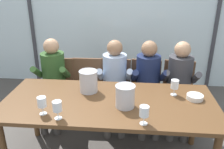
{
  "coord_description": "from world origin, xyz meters",
  "views": [
    {
      "loc": [
        0.23,
        -2.17,
        1.98
      ],
      "look_at": [
        0.0,
        0.35,
        0.93
      ],
      "focal_mm": 38.3,
      "sensor_mm": 36.0,
      "label": 1
    }
  ],
  "objects": [
    {
      "name": "wine_glass_by_right_taster",
      "position": [
        0.34,
        -0.39,
        0.9
      ],
      "size": [
        0.08,
        0.08,
        0.17
      ],
      "color": "silver",
      "rests_on": "dining_table"
    },
    {
      "name": "person_navy_polo",
      "position": [
        0.45,
        0.76,
        0.7
      ],
      "size": [
        0.48,
        0.63,
        1.21
      ],
      "rotation": [
        0.0,
        0.0,
        0.08
      ],
      "color": "#192347",
      "rests_on": "ground"
    },
    {
      "name": "chair_center",
      "position": [
        -0.01,
        0.91,
        0.52
      ],
      "size": [
        0.47,
        0.47,
        0.89
      ],
      "rotation": [
        0.0,
        0.0,
        -0.06
      ],
      "color": "brown",
      "rests_on": "ground"
    },
    {
      "name": "person_pale_blue_shirt",
      "position": [
        -0.0,
        0.76,
        0.7
      ],
      "size": [
        0.48,
        0.63,
        1.21
      ],
      "rotation": [
        0.0,
        0.0,
        0.07
      ],
      "color": "#9EB2D1",
      "rests_on": "ground"
    },
    {
      "name": "window_mullion_left",
      "position": [
        -1.67,
        2.17,
        1.3
      ],
      "size": [
        0.06,
        0.06,
        2.6
      ],
      "primitive_type": "cube",
      "color": "#38383D",
      "rests_on": "ground"
    },
    {
      "name": "tasting_bowl",
      "position": [
        0.89,
        0.11,
        0.8
      ],
      "size": [
        0.17,
        0.17,
        0.05
      ],
      "primitive_type": "cylinder",
      "color": "silver",
      "rests_on": "dining_table"
    },
    {
      "name": "wine_glass_near_bucket",
      "position": [
        -0.43,
        -0.37,
        0.9
      ],
      "size": [
        0.08,
        0.08,
        0.17
      ],
      "color": "silver",
      "rests_on": "dining_table"
    },
    {
      "name": "window_glass_panel",
      "position": [
        0.0,
        2.19,
        1.3
      ],
      "size": [
        7.42,
        0.03,
        2.6
      ],
      "primitive_type": "cube",
      "color": "silver",
      "rests_on": "ground"
    },
    {
      "name": "ground",
      "position": [
        0.0,
        1.0,
        0.0
      ],
      "size": [
        14.0,
        14.0,
        0.0
      ],
      "primitive_type": "plane",
      "color": "#4C4742"
    },
    {
      "name": "chair_right_of_center",
      "position": [
        0.41,
        0.91,
        0.52
      ],
      "size": [
        0.5,
        0.5,
        0.89
      ],
      "rotation": [
        0.0,
        0.0,
        -0.14
      ],
      "color": "brown",
      "rests_on": "ground"
    },
    {
      "name": "ice_bucket_secondary",
      "position": [
        0.17,
        -0.1,
        0.9
      ],
      "size": [
        0.2,
        0.2,
        0.23
      ],
      "color": "#B7B7BC",
      "rests_on": "dining_table"
    },
    {
      "name": "hillside_vineyard",
      "position": [
        0.0,
        6.41,
        0.94
      ],
      "size": [
        13.42,
        2.4,
        1.87
      ],
      "primitive_type": "cube",
      "color": "#477A38",
      "rests_on": "ground"
    },
    {
      "name": "dining_table",
      "position": [
        0.0,
        0.0,
        0.7
      ],
      "size": [
        2.22,
        0.97,
        0.78
      ],
      "color": "brown",
      "rests_on": "ground"
    },
    {
      "name": "ice_bucket_primary",
      "position": [
        -0.25,
        0.2,
        0.91
      ],
      "size": [
        0.21,
        0.21,
        0.25
      ],
      "color": "#B7B7BC",
      "rests_on": "dining_table"
    },
    {
      "name": "chair_left_of_center",
      "position": [
        -0.41,
        0.9,
        0.52
      ],
      "size": [
        0.45,
        0.45,
        0.89
      ],
      "rotation": [
        0.0,
        0.0,
        0.03
      ],
      "color": "brown",
      "rests_on": "ground"
    },
    {
      "name": "chair_near_window_right",
      "position": [
        0.87,
        0.91,
        0.52
      ],
      "size": [
        0.49,
        0.49,
        0.89
      ],
      "rotation": [
        0.0,
        0.0,
        -0.13
      ],
      "color": "brown",
      "rests_on": "ground"
    },
    {
      "name": "chair_near_curtain",
      "position": [
        -0.83,
        0.87,
        0.52
      ],
      "size": [
        0.46,
        0.46,
        0.89
      ],
      "rotation": [
        0.0,
        0.0,
        0.06
      ],
      "color": "brown",
      "rests_on": "ground"
    },
    {
      "name": "wine_glass_center_pour",
      "position": [
        0.69,
        0.2,
        0.9
      ],
      "size": [
        0.08,
        0.08,
        0.17
      ],
      "color": "silver",
      "rests_on": "dining_table"
    },
    {
      "name": "person_charcoal_jacket",
      "position": [
        0.86,
        0.76,
        0.7
      ],
      "size": [
        0.48,
        0.63,
        1.21
      ],
      "rotation": [
        0.0,
        0.0,
        -0.08
      ],
      "color": "#38383D",
      "rests_on": "ground"
    },
    {
      "name": "person_olive_shirt",
      "position": [
        -0.86,
        0.76,
        0.7
      ],
      "size": [
        0.48,
        0.62,
        1.21
      ],
      "rotation": [
        0.0,
        0.0,
        0.06
      ],
      "color": "#2D5123",
      "rests_on": "ground"
    },
    {
      "name": "wine_glass_by_left_taster",
      "position": [
        -0.59,
        -0.31,
        0.9
      ],
      "size": [
        0.08,
        0.08,
        0.17
      ],
      "color": "silver",
      "rests_on": "dining_table"
    },
    {
      "name": "window_mullion_right",
      "position": [
        1.67,
        2.17,
        1.3
      ],
      "size": [
        0.06,
        0.06,
        2.6
      ],
      "primitive_type": "cube",
      "color": "#38383D",
      "rests_on": "ground"
    }
  ]
}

